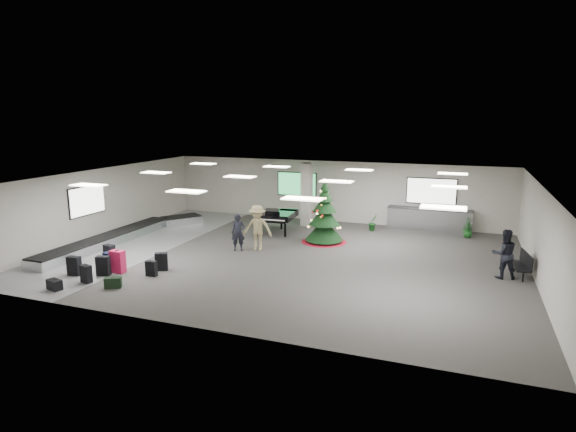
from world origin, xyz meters
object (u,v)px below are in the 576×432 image
(traveler_a, at_px, (238,233))
(potted_plant_left, at_px, (373,223))
(traveler_b, at_px, (257,228))
(service_counter, at_px, (429,219))
(bench, at_px, (522,263))
(pink_suitcase, at_px, (118,262))
(baggage_carousel, at_px, (125,235))
(potted_plant_right, at_px, (468,229))
(traveler_bench, at_px, (504,254))
(christmas_tree, at_px, (324,220))
(grand_piano, at_px, (277,216))

(traveler_a, height_order, potted_plant_left, traveler_a)
(traveler_a, distance_m, traveler_b, 0.83)
(service_counter, bearing_deg, bench, -59.51)
(pink_suitcase, relative_size, traveler_a, 0.54)
(baggage_carousel, relative_size, bench, 6.66)
(service_counter, bearing_deg, potted_plant_right, -26.19)
(baggage_carousel, height_order, potted_plant_right, potted_plant_right)
(service_counter, height_order, potted_plant_left, service_counter)
(traveler_b, height_order, potted_plant_right, traveler_b)
(service_counter, relative_size, potted_plant_left, 4.97)
(traveler_bench, xyz_separation_m, potted_plant_left, (-5.54, 5.38, -0.47))
(baggage_carousel, relative_size, traveler_b, 5.06)
(christmas_tree, distance_m, potted_plant_left, 3.37)
(baggage_carousel, bearing_deg, bench, 2.19)
(traveler_bench, distance_m, potted_plant_left, 7.74)
(service_counter, height_order, traveler_a, traveler_a)
(potted_plant_right, bearing_deg, pink_suitcase, -140.62)
(service_counter, relative_size, traveler_bench, 2.32)
(christmas_tree, height_order, traveler_bench, christmas_tree)
(bench, height_order, traveler_bench, traveler_bench)
(traveler_a, bearing_deg, potted_plant_right, 9.63)
(pink_suitcase, xyz_separation_m, potted_plant_left, (7.45, 9.54, 0.00))
(baggage_carousel, relative_size, traveler_bench, 5.56)
(baggage_carousel, relative_size, traveler_a, 6.24)
(christmas_tree, xyz_separation_m, traveler_a, (-2.97, -2.60, -0.21))
(pink_suitcase, bearing_deg, baggage_carousel, 128.42)
(baggage_carousel, relative_size, christmas_tree, 3.36)
(baggage_carousel, bearing_deg, grand_piano, 31.32)
(traveler_b, bearing_deg, pink_suitcase, -136.28)
(service_counter, bearing_deg, traveler_b, -136.46)
(baggage_carousel, bearing_deg, traveler_a, 1.92)
(traveler_b, relative_size, potted_plant_right, 2.48)
(christmas_tree, height_order, potted_plant_left, christmas_tree)
(service_counter, bearing_deg, christmas_tree, -136.96)
(service_counter, relative_size, pink_suitcase, 4.85)
(traveler_b, bearing_deg, grand_piano, 88.99)
(traveler_a, relative_size, traveler_bench, 0.89)
(bench, distance_m, traveler_a, 10.80)
(christmas_tree, relative_size, traveler_bench, 1.65)
(pink_suitcase, xyz_separation_m, potted_plant_right, (11.83, 9.71, -0.02))
(baggage_carousel, height_order, bench, bench)
(christmas_tree, distance_m, traveler_b, 3.17)
(traveler_a, xyz_separation_m, traveler_bench, (10.15, 0.10, 0.09))
(potted_plant_right, bearing_deg, service_counter, 153.81)
(potted_plant_right, bearing_deg, christmas_tree, -153.15)
(service_counter, distance_m, christmas_tree, 5.79)
(bench, bearing_deg, traveler_b, 170.68)
(grand_piano, relative_size, potted_plant_left, 2.66)
(bench, bearing_deg, potted_plant_left, 131.12)
(traveler_b, bearing_deg, service_counter, 35.82)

